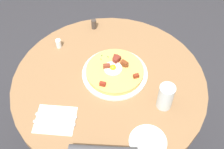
{
  "coord_description": "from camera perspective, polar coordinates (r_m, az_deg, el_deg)",
  "views": [
    {
      "loc": [
        0.42,
        0.7,
        1.74
      ],
      "look_at": [
        -0.02,
        -0.01,
        0.73
      ],
      "focal_mm": 44.32,
      "sensor_mm": 36.0,
      "label": 1
    }
  ],
  "objects": [
    {
      "name": "dining_table",
      "position": [
        1.45,
        -0.54,
        -5.24
      ],
      "size": [
        0.93,
        0.93,
        0.71
      ],
      "color": "olive",
      "rests_on": "ground_plane"
    },
    {
      "name": "salt_shaker",
      "position": [
        1.48,
        -10.97,
        6.3
      ],
      "size": [
        0.03,
        0.03,
        0.05
      ],
      "primitive_type": "cylinder",
      "color": "white",
      "rests_on": "dining_table"
    },
    {
      "name": "pizza_plate",
      "position": [
        1.34,
        0.58,
        0.24
      ],
      "size": [
        0.32,
        0.32,
        0.01
      ],
      "primitive_type": "cylinder",
      "color": "silver",
      "rests_on": "dining_table"
    },
    {
      "name": "pepper_shaker",
      "position": [
        1.56,
        -3.76,
        10.34
      ],
      "size": [
        0.03,
        0.03,
        0.06
      ],
      "primitive_type": "cylinder",
      "color": "#3F3833",
      "rests_on": "dining_table"
    },
    {
      "name": "breakfast_pizza",
      "position": [
        1.32,
        0.6,
        0.8
      ],
      "size": [
        0.28,
        0.28,
        0.05
      ],
      "color": "#D6AF57",
      "rests_on": "pizza_plate"
    },
    {
      "name": "napkin",
      "position": [
        1.22,
        -11.6,
        -9.14
      ],
      "size": [
        0.22,
        0.21,
        0.0
      ],
      "primitive_type": "cube",
      "rotation": [
        0.0,
        0.0,
        2.49
      ],
      "color": "white",
      "rests_on": "dining_table"
    },
    {
      "name": "ground_plane",
      "position": [
        1.92,
        -0.42,
        -14.3
      ],
      "size": [
        6.0,
        6.0,
        0.0
      ],
      "primitive_type": "plane",
      "color": "#2D2D33"
    },
    {
      "name": "water_glass",
      "position": [
        1.2,
        11.0,
        -4.52
      ],
      "size": [
        0.07,
        0.07,
        0.13
      ],
      "primitive_type": "cylinder",
      "color": "silver",
      "rests_on": "dining_table"
    },
    {
      "name": "knife",
      "position": [
        1.22,
        -11.45,
        -8.31
      ],
      "size": [
        0.15,
        0.12,
        0.0
      ],
      "primitive_type": "cube",
      "rotation": [
        0.0,
        0.0,
        2.49
      ],
      "color": "silver",
      "rests_on": "napkin"
    },
    {
      "name": "fork",
      "position": [
        1.21,
        -11.82,
        -9.76
      ],
      "size": [
        0.15,
        0.12,
        0.0
      ],
      "primitive_type": "cube",
      "rotation": [
        0.0,
        0.0,
        2.49
      ],
      "color": "silver",
      "rests_on": "napkin"
    },
    {
      "name": "bread_plate",
      "position": [
        1.15,
        7.4,
        -13.61
      ],
      "size": [
        0.15,
        0.15,
        0.01
      ],
      "primitive_type": "cylinder",
      "color": "white",
      "rests_on": "dining_table"
    }
  ]
}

